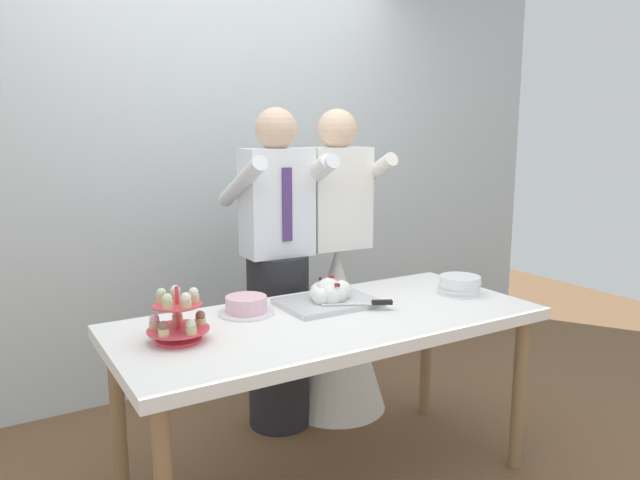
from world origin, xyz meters
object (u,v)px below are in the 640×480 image
(dessert_table, at_px, (330,333))
(person_bride, at_px, (336,307))
(plate_stack, at_px, (459,285))
(person_groom, at_px, (278,288))
(cupcake_stand, at_px, (178,318))
(round_cake, at_px, (246,306))
(main_cake_tray, at_px, (329,296))

(dessert_table, bearing_deg, person_bride, 55.55)
(plate_stack, bearing_deg, person_groom, 135.19)
(plate_stack, distance_m, person_bride, 0.75)
(cupcake_stand, relative_size, person_groom, 0.14)
(cupcake_stand, distance_m, round_cake, 0.40)
(cupcake_stand, xyz_separation_m, person_groom, (0.71, 0.59, -0.12))
(round_cake, xyz_separation_m, person_bride, (0.73, 0.42, -0.23))
(round_cake, bearing_deg, person_bride, 30.30)
(dessert_table, xyz_separation_m, main_cake_tray, (0.09, 0.15, 0.12))
(dessert_table, height_order, person_groom, person_groom)
(round_cake, bearing_deg, plate_stack, -12.98)
(cupcake_stand, distance_m, main_cake_tray, 0.74)
(dessert_table, distance_m, person_groom, 0.63)
(dessert_table, distance_m, round_cake, 0.38)
(plate_stack, xyz_separation_m, person_bride, (-0.28, 0.66, -0.24))
(cupcake_stand, relative_size, person_bride, 0.14)
(main_cake_tray, height_order, round_cake, main_cake_tray)
(person_bride, bearing_deg, main_cake_tray, -125.61)
(plate_stack, distance_m, person_groom, 0.91)
(dessert_table, bearing_deg, plate_stack, -1.42)
(round_cake, bearing_deg, cupcake_stand, -152.92)
(plate_stack, relative_size, round_cake, 0.84)
(round_cake, bearing_deg, main_cake_tray, -9.94)
(dessert_table, xyz_separation_m, cupcake_stand, (-0.64, 0.03, 0.16))
(dessert_table, bearing_deg, person_groom, 83.54)
(cupcake_stand, distance_m, plate_stack, 1.36)
(plate_stack, xyz_separation_m, round_cake, (-1.00, 0.23, -0.01))
(main_cake_tray, distance_m, plate_stack, 0.65)
(cupcake_stand, relative_size, main_cake_tray, 0.55)
(cupcake_stand, height_order, round_cake, cupcake_stand)
(main_cake_tray, height_order, plate_stack, main_cake_tray)
(round_cake, height_order, person_bride, person_bride)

